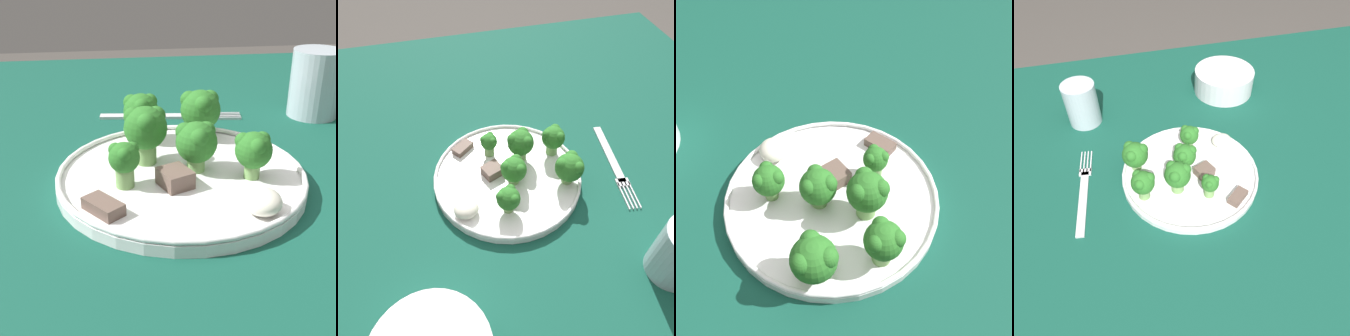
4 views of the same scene
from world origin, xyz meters
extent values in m
cube|color=#114738|center=(0.00, 0.00, 0.69)|extent=(1.31, 1.09, 0.03)
cylinder|color=brown|center=(-0.59, 0.49, 0.34)|extent=(0.06, 0.06, 0.68)
cylinder|color=white|center=(-0.05, 0.03, 0.71)|extent=(0.27, 0.27, 0.01)
torus|color=white|center=(-0.05, 0.03, 0.72)|extent=(0.27, 0.27, 0.01)
cube|color=silver|center=(-0.26, 0.02, 0.71)|extent=(0.03, 0.15, 0.00)
cube|color=silver|center=(-0.26, 0.09, 0.71)|extent=(0.03, 0.02, 0.00)
cube|color=silver|center=(-0.24, 0.12, 0.71)|extent=(0.01, 0.06, 0.00)
cube|color=silver|center=(-0.25, 0.12, 0.71)|extent=(0.01, 0.06, 0.00)
cube|color=silver|center=(-0.26, 0.12, 0.71)|extent=(0.01, 0.06, 0.00)
cube|color=silver|center=(-0.26, 0.12, 0.71)|extent=(0.01, 0.06, 0.00)
cylinder|color=#B2C1CC|center=(-0.24, 0.26, 0.76)|extent=(0.07, 0.07, 0.10)
cylinder|color=silver|center=(-0.24, 0.26, 0.74)|extent=(0.06, 0.06, 0.05)
cylinder|color=#709E56|center=(-0.06, 0.05, 0.73)|extent=(0.02, 0.02, 0.02)
sphere|color=#286B23|center=(-0.06, 0.05, 0.75)|extent=(0.05, 0.05, 0.05)
sphere|color=#286B23|center=(-0.05, 0.05, 0.76)|extent=(0.02, 0.02, 0.02)
sphere|color=#286B23|center=(-0.07, 0.06, 0.76)|extent=(0.02, 0.02, 0.02)
sphere|color=#286B23|center=(-0.07, 0.03, 0.76)|extent=(0.02, 0.02, 0.02)
cylinder|color=#709E56|center=(-0.15, 0.07, 0.73)|extent=(0.02, 0.02, 0.02)
sphere|color=#286B23|center=(-0.15, 0.07, 0.76)|extent=(0.05, 0.05, 0.05)
sphere|color=#286B23|center=(-0.14, 0.07, 0.77)|extent=(0.02, 0.02, 0.02)
sphere|color=#286B23|center=(-0.16, 0.08, 0.77)|extent=(0.02, 0.02, 0.02)
sphere|color=#286B23|center=(-0.16, 0.06, 0.77)|extent=(0.02, 0.02, 0.02)
cylinder|color=#709E56|center=(-0.03, -0.03, 0.73)|extent=(0.02, 0.02, 0.02)
sphere|color=#286B23|center=(-0.03, -0.03, 0.75)|extent=(0.03, 0.03, 0.03)
sphere|color=#286B23|center=(-0.02, -0.03, 0.76)|extent=(0.01, 0.01, 0.01)
sphere|color=#286B23|center=(-0.04, -0.02, 0.76)|extent=(0.01, 0.01, 0.01)
sphere|color=#286B23|center=(-0.04, -0.04, 0.76)|extent=(0.01, 0.01, 0.01)
cylinder|color=#709E56|center=(-0.04, 0.10, 0.73)|extent=(0.02, 0.02, 0.02)
sphere|color=#286B23|center=(-0.04, 0.10, 0.75)|extent=(0.04, 0.04, 0.04)
sphere|color=#286B23|center=(-0.02, 0.10, 0.76)|extent=(0.02, 0.02, 0.02)
sphere|color=#286B23|center=(-0.04, 0.11, 0.76)|extent=(0.02, 0.02, 0.02)
sphere|color=#286B23|center=(-0.04, 0.09, 0.76)|extent=(0.02, 0.02, 0.02)
cylinder|color=#709E56|center=(-0.15, -0.01, 0.73)|extent=(0.02, 0.02, 0.02)
sphere|color=#286B23|center=(-0.15, -0.01, 0.76)|extent=(0.04, 0.04, 0.04)
sphere|color=#286B23|center=(-0.14, -0.01, 0.77)|extent=(0.02, 0.02, 0.02)
sphere|color=#286B23|center=(-0.16, 0.01, 0.77)|extent=(0.02, 0.02, 0.02)
sphere|color=#286B23|center=(-0.16, -0.02, 0.77)|extent=(0.02, 0.02, 0.02)
cylinder|color=#709E56|center=(-0.09, -0.01, 0.73)|extent=(0.02, 0.02, 0.03)
sphere|color=#286B23|center=(-0.09, -0.01, 0.76)|extent=(0.05, 0.05, 0.05)
sphere|color=#286B23|center=(-0.07, -0.01, 0.77)|extent=(0.02, 0.02, 0.02)
sphere|color=#286B23|center=(-0.09, 0.01, 0.77)|extent=(0.02, 0.02, 0.02)
sphere|color=#286B23|center=(-0.09, -0.02, 0.77)|extent=(0.02, 0.02, 0.02)
cube|color=brown|center=(-0.03, 0.02, 0.73)|extent=(0.04, 0.04, 0.02)
cube|color=brown|center=(0.01, -0.05, 0.73)|extent=(0.05, 0.04, 0.01)
ellipsoid|color=silver|center=(0.03, 0.09, 0.73)|extent=(0.04, 0.04, 0.02)
camera|label=1|loc=(0.39, -0.04, 0.95)|focal=50.00mm
camera|label=2|loc=(0.05, 0.40, 1.18)|focal=35.00mm
camera|label=3|loc=(-0.34, 0.08, 1.12)|focal=42.00mm
camera|label=4|loc=(-0.18, -0.38, 1.21)|focal=35.00mm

